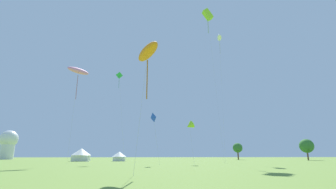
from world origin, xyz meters
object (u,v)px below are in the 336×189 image
kite_pink_parafoil (78,71)px  kite_lime_box (208,15)px  kite_blue_diamond (153,118)px  tree_distant_left (307,146)px  kite_orange_parafoil (148,52)px  kite_white_parafoil (219,38)px  kite_lime_delta (190,126)px  kite_green_diamond (119,79)px  festival_tent_right (119,156)px  observatory_dome (8,143)px  tree_distant_right (238,148)px  festival_tent_left (81,154)px

kite_pink_parafoil → kite_lime_box: 35.05m
kite_blue_diamond → tree_distant_left: 60.27m
kite_orange_parafoil → kite_white_parafoil: bearing=62.3°
kite_lime_delta → tree_distant_left: (43.25, 30.84, -2.23)m
kite_pink_parafoil → kite_blue_diamond: (13.06, -1.90, -8.33)m
kite_green_diamond → kite_lime_delta: bearing=-36.6°
kite_orange_parafoil → festival_tent_right: kite_orange_parafoil is taller
observatory_dome → festival_tent_right: bearing=-36.6°
observatory_dome → tree_distant_right: 85.58m
kite_lime_delta → festival_tent_left: (-23.88, 24.44, -4.79)m
kite_blue_diamond → tree_distant_right: kite_blue_diamond is taller
kite_pink_parafoil → kite_lime_delta: size_ratio=2.21×
kite_orange_parafoil → kite_blue_diamond: size_ratio=1.40×
kite_orange_parafoil → tree_distant_right: size_ratio=2.01×
festival_tent_right → observatory_dome: bearing=143.4°
kite_green_diamond → kite_lime_box: 27.07m
kite_white_parafoil → observatory_dome: bearing=149.9°
kite_orange_parafoil → observatory_dome: kite_orange_parafoil is taller
kite_green_diamond → kite_lime_box: (20.80, 0.02, 17.32)m
kite_lime_delta → kite_blue_diamond: kite_blue_diamond is taller
kite_green_diamond → kite_white_parafoil: (25.67, 6.36, 14.55)m
kite_pink_parafoil → festival_tent_left: size_ratio=3.31×
kite_pink_parafoil → kite_green_diamond: 12.91m
kite_white_parafoil → kite_blue_diamond: size_ratio=4.02×
tree_distant_right → kite_blue_diamond: bearing=-125.1°
kite_pink_parafoil → tree_distant_right: bearing=44.1°
kite_lime_box → kite_blue_diamond: (-13.68, -13.14, -28.00)m
kite_pink_parafoil → tree_distant_left: bearing=26.9°
kite_green_diamond → observatory_dome: 66.68m
kite_pink_parafoil → kite_lime_box: kite_lime_box is taller
kite_white_parafoil → kite_green_diamond: bearing=-166.1°
kite_green_diamond → observatory_dome: (-45.20, 47.52, -12.04)m
kite_green_diamond → kite_lime_box: bearing=0.1°
observatory_dome → kite_pink_parafoil: bearing=-56.2°
tree_distant_right → kite_white_parafoil: bearing=-117.2°
kite_white_parafoil → festival_tent_left: (-35.89, 7.94, -30.82)m
kite_lime_delta → festival_tent_left: bearing=134.3°
kite_orange_parafoil → kite_lime_delta: kite_orange_parafoil is taller
kite_orange_parafoil → festival_tent_left: size_ratio=2.32×
kite_lime_box → kite_green_diamond: bearing=-179.9°
kite_green_diamond → tree_distant_right: bearing=39.6°
kite_blue_diamond → tree_distant_left: (49.80, 33.80, -3.03)m
festival_tent_right → tree_distant_left: 57.83m
festival_tent_left → kite_blue_diamond: bearing=-57.7°
kite_orange_parafoil → kite_lime_box: bearing=64.5°
tree_distant_left → tree_distant_right: bearing=147.0°
observatory_dome → kite_orange_parafoil: bearing=-57.3°
observatory_dome → tree_distant_left: bearing=-14.7°
kite_blue_diamond → festival_tent_left: bearing=122.3°
festival_tent_right → tree_distant_right: size_ratio=0.65×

